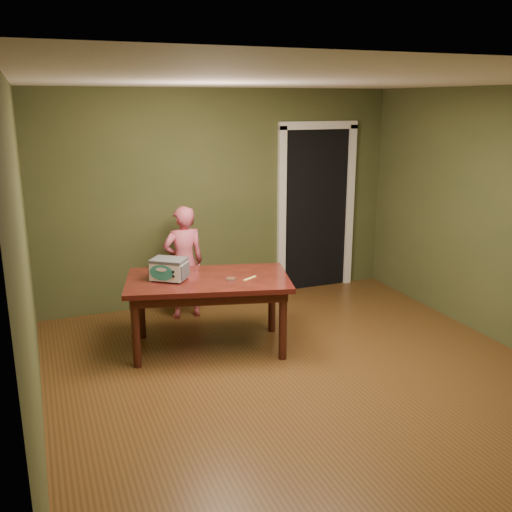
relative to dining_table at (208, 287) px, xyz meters
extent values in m
plane|color=brown|center=(0.62, -1.09, -0.65)|extent=(5.00, 5.00, 0.00)
cube|color=#474B28|center=(0.62, 1.41, 0.65)|extent=(4.50, 0.02, 2.60)
cube|color=#474B28|center=(-1.63, -1.09, 0.65)|extent=(0.02, 5.00, 2.60)
cube|color=white|center=(0.62, -1.09, 1.95)|extent=(4.50, 5.00, 0.02)
cube|color=black|center=(1.92, 1.71, 0.40)|extent=(0.90, 0.60, 2.10)
cube|color=black|center=(1.92, 1.40, 0.40)|extent=(0.90, 0.02, 2.10)
cube|color=white|center=(1.42, 1.38, 0.40)|extent=(0.10, 0.06, 2.20)
cube|color=white|center=(2.42, 1.38, 0.40)|extent=(0.10, 0.06, 2.20)
cube|color=white|center=(1.92, 1.38, 1.50)|extent=(1.10, 0.06, 0.10)
cube|color=#340F0B|center=(0.00, 0.00, 0.07)|extent=(1.77, 1.27, 0.05)
cube|color=#38150E|center=(0.00, 0.00, 0.00)|extent=(1.63, 1.12, 0.10)
cylinder|color=#38150E|center=(-0.77, -0.16, -0.30)|extent=(0.08, 0.08, 0.70)
cylinder|color=#38150E|center=(-0.59, 0.51, -0.30)|extent=(0.08, 0.08, 0.70)
cylinder|color=#38150E|center=(0.59, -0.51, -0.30)|extent=(0.08, 0.08, 0.70)
cylinder|color=#38150E|center=(0.77, 0.16, -0.30)|extent=(0.08, 0.08, 0.70)
cylinder|color=#4C4F54|center=(-0.53, 0.09, 0.11)|extent=(0.02, 0.02, 0.01)
cylinder|color=#4C4F54|center=(-0.43, 0.23, 0.11)|extent=(0.02, 0.02, 0.01)
cylinder|color=#4C4F54|center=(-0.32, -0.07, 0.11)|extent=(0.02, 0.02, 0.01)
cylinder|color=#4C4F54|center=(-0.21, 0.07, 0.11)|extent=(0.02, 0.02, 0.01)
cube|color=white|center=(-0.37, 0.08, 0.20)|extent=(0.39, 0.37, 0.18)
cube|color=#4C4F54|center=(-0.37, 0.08, 0.30)|extent=(0.40, 0.38, 0.03)
cube|color=#4C4F54|center=(-0.51, 0.18, 0.20)|extent=(0.13, 0.17, 0.14)
cube|color=#4C4F54|center=(-0.24, -0.02, 0.20)|extent=(0.13, 0.17, 0.14)
ellipsoid|color=teal|center=(-0.46, 0.00, 0.20)|extent=(0.20, 0.15, 0.15)
cylinder|color=black|center=(-0.36, -0.08, 0.22)|extent=(0.02, 0.02, 0.02)
cylinder|color=black|center=(-0.36, -0.08, 0.18)|extent=(0.02, 0.02, 0.02)
cylinder|color=silver|center=(0.19, -0.15, 0.11)|extent=(0.10, 0.10, 0.02)
cylinder|color=#4E301A|center=(0.19, -0.15, 0.12)|extent=(0.09, 0.09, 0.01)
cube|color=#ECE966|center=(0.38, -0.18, 0.10)|extent=(0.17, 0.11, 0.01)
imported|color=#D4576F|center=(0.00, 0.94, 0.01)|extent=(0.49, 0.34, 1.32)
camera|label=1|loc=(-1.54, -5.20, 1.80)|focal=40.00mm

